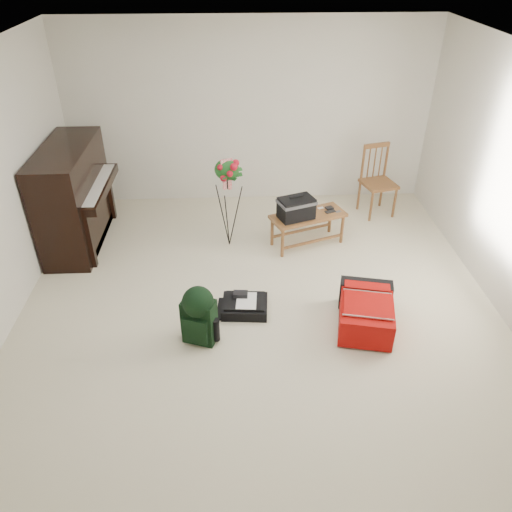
{
  "coord_description": "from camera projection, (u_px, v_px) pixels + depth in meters",
  "views": [
    {
      "loc": [
        -0.23,
        -4.0,
        3.35
      ],
      "look_at": [
        -0.02,
        0.35,
        0.51
      ],
      "focal_mm": 35.0,
      "sensor_mm": 36.0,
      "label": 1
    }
  ],
  "objects": [
    {
      "name": "red_suitcase",
      "position": [
        364.0,
        309.0,
        5.0
      ],
      "size": [
        0.66,
        0.86,
        0.33
      ],
      "rotation": [
        0.0,
        0.0,
        -0.22
      ],
      "color": "#BD1008",
      "rests_on": "floor"
    },
    {
      "name": "green_backpack",
      "position": [
        199.0,
        313.0,
        4.69
      ],
      "size": [
        0.35,
        0.33,
        0.61
      ],
      "rotation": [
        0.0,
        0.0,
        -0.34
      ],
      "color": "black",
      "rests_on": "floor"
    },
    {
      "name": "black_duffel",
      "position": [
        245.0,
        305.0,
        5.2
      ],
      "size": [
        0.5,
        0.41,
        0.2
      ],
      "rotation": [
        0.0,
        0.0,
        -0.08
      ],
      "color": "black",
      "rests_on": "floor"
    },
    {
      "name": "floor",
      "position": [
        259.0,
        315.0,
        5.18
      ],
      "size": [
        5.0,
        5.5,
        0.01
      ],
      "primitive_type": "cube",
      "color": "beige",
      "rests_on": "ground"
    },
    {
      "name": "dining_chair",
      "position": [
        378.0,
        181.0,
        6.83
      ],
      "size": [
        0.51,
        0.51,
        0.96
      ],
      "rotation": [
        0.0,
        0.0,
        0.26
      ],
      "color": "brown",
      "rests_on": "floor"
    },
    {
      "name": "ceiling",
      "position": [
        261.0,
        63.0,
        3.82
      ],
      "size": [
        5.0,
        5.5,
        0.01
      ],
      "primitive_type": "cube",
      "color": "white",
      "rests_on": "wall_back"
    },
    {
      "name": "wall_back",
      "position": [
        249.0,
        114.0,
        6.8
      ],
      "size": [
        5.0,
        0.04,
        2.5
      ],
      "primitive_type": "cube",
      "color": "silver",
      "rests_on": "floor"
    },
    {
      "name": "flower_stand",
      "position": [
        228.0,
        204.0,
        6.03
      ],
      "size": [
        0.47,
        0.47,
        1.19
      ],
      "rotation": [
        0.0,
        0.0,
        0.34
      ],
      "color": "black",
      "rests_on": "floor"
    },
    {
      "name": "piano",
      "position": [
        75.0,
        198.0,
        6.11
      ],
      "size": [
        0.71,
        1.5,
        1.25
      ],
      "color": "black",
      "rests_on": "floor"
    },
    {
      "name": "bench",
      "position": [
        299.0,
        209.0,
        6.08
      ],
      "size": [
        1.0,
        0.67,
        0.71
      ],
      "rotation": [
        0.0,
        0.0,
        0.36
      ],
      "color": "brown",
      "rests_on": "floor"
    }
  ]
}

